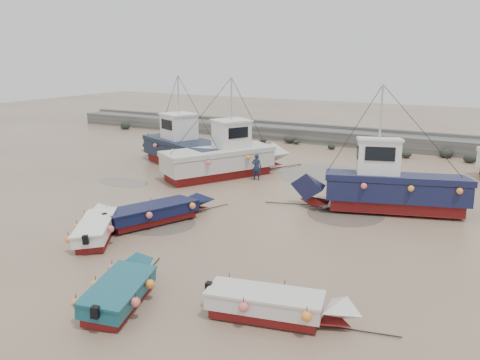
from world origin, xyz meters
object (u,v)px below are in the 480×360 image
(cabin_boat_1, at_px, (227,156))
(dinghy_2, at_px, (122,285))
(dinghy_0, at_px, (98,224))
(cabin_boat_2, at_px, (383,185))
(person, at_px, (256,180))
(dinghy_1, at_px, (158,210))
(dinghy_3, at_px, (277,303))
(cabin_boat_0, at_px, (183,147))

(cabin_boat_1, bearing_deg, dinghy_2, -41.21)
(dinghy_0, distance_m, cabin_boat_2, 13.72)
(person, bearing_deg, dinghy_1, 73.45)
(dinghy_3, height_order, person, dinghy_3)
(dinghy_3, relative_size, cabin_boat_0, 0.52)
(cabin_boat_2, bearing_deg, dinghy_0, 116.28)
(cabin_boat_2, bearing_deg, dinghy_3, 160.59)
(dinghy_1, distance_m, cabin_boat_2, 11.13)
(dinghy_1, relative_size, dinghy_2, 1.25)
(dinghy_3, bearing_deg, dinghy_2, -86.75)
(cabin_boat_2, distance_m, person, 8.64)
(cabin_boat_1, bearing_deg, cabin_boat_2, 18.13)
(cabin_boat_1, height_order, person, cabin_boat_1)
(dinghy_0, bearing_deg, dinghy_3, -47.92)
(dinghy_1, relative_size, cabin_boat_1, 0.67)
(dinghy_0, xyz_separation_m, cabin_boat_1, (-0.27, 11.65, 0.78))
(person, bearing_deg, cabin_boat_0, -21.54)
(cabin_boat_1, xyz_separation_m, person, (2.11, 0.07, -1.33))
(dinghy_3, distance_m, cabin_boat_2, 11.81)
(dinghy_1, height_order, dinghy_3, same)
(dinghy_0, bearing_deg, person, 47.61)
(cabin_boat_1, relative_size, person, 5.75)
(dinghy_1, relative_size, cabin_boat_2, 0.64)
(dinghy_1, bearing_deg, cabin_boat_2, 61.33)
(dinghy_1, relative_size, dinghy_3, 1.12)
(dinghy_3, bearing_deg, dinghy_1, -134.21)
(cabin_boat_0, xyz_separation_m, cabin_boat_2, (14.55, -3.50, 0.04))
(dinghy_0, height_order, cabin_boat_2, cabin_boat_2)
(cabin_boat_1, xyz_separation_m, cabin_boat_2, (10.30, -2.32, 0.01))
(dinghy_1, bearing_deg, cabin_boat_0, 144.23)
(dinghy_2, height_order, cabin_boat_1, cabin_boat_1)
(cabin_boat_0, relative_size, cabin_boat_2, 1.09)
(dinghy_3, bearing_deg, cabin_boat_0, -149.87)
(cabin_boat_0, bearing_deg, dinghy_1, -126.95)
(dinghy_2, distance_m, cabin_boat_0, 19.01)
(cabin_boat_0, distance_m, person, 6.59)
(cabin_boat_1, bearing_deg, person, 32.70)
(dinghy_3, bearing_deg, dinghy_0, -116.80)
(dinghy_0, height_order, dinghy_3, same)
(cabin_boat_0, distance_m, cabin_boat_2, 14.97)
(dinghy_2, xyz_separation_m, cabin_boat_2, (5.30, 13.09, 0.78))
(dinghy_0, height_order, person, dinghy_0)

